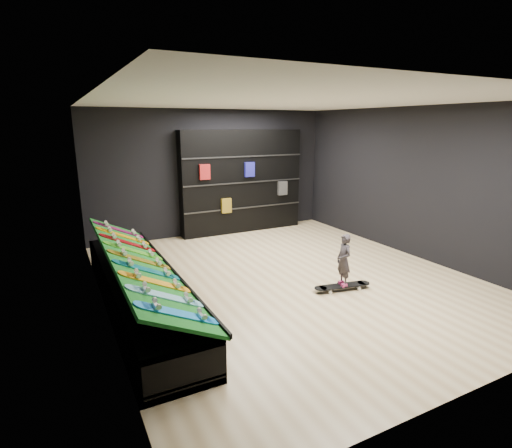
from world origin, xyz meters
name	(u,v)px	position (x,y,z in m)	size (l,w,h in m)	color
floor	(286,278)	(0.00, 0.00, 0.00)	(6.00, 7.00, 0.01)	beige
ceiling	(290,101)	(0.00, 0.00, 3.00)	(6.00, 7.00, 0.01)	white
wall_back	(212,173)	(0.00, 3.50, 1.50)	(6.00, 0.02, 3.00)	black
wall_front	(488,252)	(0.00, -3.50, 1.50)	(6.00, 0.02, 3.00)	black
wall_left	(98,212)	(-3.00, 0.00, 1.50)	(0.02, 7.00, 3.00)	black
wall_right	(415,183)	(3.00, 0.00, 1.50)	(0.02, 7.00, 3.00)	black
display_rack	(138,292)	(-2.55, 0.00, 0.25)	(0.90, 4.50, 0.50)	black
turf_ramp	(140,262)	(-2.50, 0.00, 0.71)	(1.00, 4.50, 0.04)	#0E5A16
back_shelving	(242,182)	(0.71, 3.32, 1.26)	(3.15, 0.37, 2.52)	black
floor_skateboard	(342,287)	(0.54, -0.87, 0.05)	(0.98, 0.22, 0.09)	black
child	(343,270)	(0.54, -0.87, 0.35)	(0.19, 0.14, 0.52)	black
display_board_0	(178,313)	(-2.49, -1.90, 0.74)	(0.98, 0.22, 0.09)	blue
display_board_1	(166,296)	(-2.49, -1.42, 0.74)	(0.98, 0.22, 0.09)	#0CB2E5
display_board_2	(156,282)	(-2.49, -0.95, 0.74)	(0.98, 0.22, 0.09)	orange
display_board_3	(148,270)	(-2.49, -0.48, 0.74)	(0.98, 0.22, 0.09)	#0C8C99
display_board_4	(140,260)	(-2.49, 0.00, 0.74)	(0.98, 0.22, 0.09)	yellow
display_board_5	(134,251)	(-2.49, 0.48, 0.74)	(0.98, 0.22, 0.09)	green
display_board_6	(128,243)	(-2.49, 0.95, 0.74)	(0.98, 0.22, 0.09)	red
display_board_7	(124,236)	(-2.49, 1.42, 0.74)	(0.98, 0.22, 0.09)	yellow
display_board_8	(119,230)	(-2.49, 1.90, 0.74)	(0.98, 0.22, 0.09)	#E5198C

